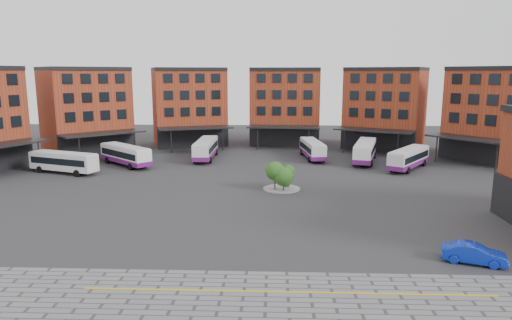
{
  "coord_description": "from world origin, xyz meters",
  "views": [
    {
      "loc": [
        1.05,
        -40.66,
        13.56
      ],
      "look_at": [
        -0.95,
        9.42,
        4.0
      ],
      "focal_mm": 32.0,
      "sensor_mm": 36.0,
      "label": 1
    }
  ],
  "objects_px": {
    "bus_c": "(206,149)",
    "bus_b": "(125,155)",
    "bus_a": "(63,161)",
    "tree_island": "(281,175)",
    "blue_car": "(474,254)",
    "bus_f": "(409,158)",
    "bus_d": "(312,149)",
    "bus_e": "(365,151)"
  },
  "relations": [
    {
      "from": "bus_c",
      "to": "bus_b",
      "type": "bearing_deg",
      "value": -152.68
    },
    {
      "from": "tree_island",
      "to": "bus_e",
      "type": "distance_m",
      "value": 22.39
    },
    {
      "from": "bus_f",
      "to": "bus_e",
      "type": "bearing_deg",
      "value": 171.91
    },
    {
      "from": "bus_f",
      "to": "bus_c",
      "type": "bearing_deg",
      "value": -156.55
    },
    {
      "from": "tree_island",
      "to": "bus_c",
      "type": "bearing_deg",
      "value": 121.08
    },
    {
      "from": "bus_a",
      "to": "bus_f",
      "type": "distance_m",
      "value": 48.5
    },
    {
      "from": "blue_car",
      "to": "bus_e",
      "type": "bearing_deg",
      "value": 20.21
    },
    {
      "from": "bus_a",
      "to": "bus_f",
      "type": "height_order",
      "value": "bus_f"
    },
    {
      "from": "bus_e",
      "to": "blue_car",
      "type": "distance_m",
      "value": 38.44
    },
    {
      "from": "bus_c",
      "to": "bus_e",
      "type": "xyz_separation_m",
      "value": [
        25.02,
        -1.51,
        0.04
      ]
    },
    {
      "from": "tree_island",
      "to": "bus_b",
      "type": "xyz_separation_m",
      "value": [
        -22.98,
        13.86,
        -0.18
      ]
    },
    {
      "from": "bus_a",
      "to": "bus_c",
      "type": "height_order",
      "value": "bus_c"
    },
    {
      "from": "bus_d",
      "to": "bus_f",
      "type": "relative_size",
      "value": 1.05
    },
    {
      "from": "bus_a",
      "to": "blue_car",
      "type": "bearing_deg",
      "value": -103.76
    },
    {
      "from": "tree_island",
      "to": "bus_d",
      "type": "distance_m",
      "value": 21.37
    },
    {
      "from": "bus_d",
      "to": "bus_f",
      "type": "bearing_deg",
      "value": -37.44
    },
    {
      "from": "blue_car",
      "to": "bus_a",
      "type": "bearing_deg",
      "value": 76.17
    },
    {
      "from": "bus_d",
      "to": "blue_car",
      "type": "xyz_separation_m",
      "value": [
        8.33,
        -41.05,
        -0.83
      ]
    },
    {
      "from": "bus_e",
      "to": "bus_b",
      "type": "bearing_deg",
      "value": -157.48
    },
    {
      "from": "bus_c",
      "to": "bus_d",
      "type": "relative_size",
      "value": 1.06
    },
    {
      "from": "tree_island",
      "to": "blue_car",
      "type": "height_order",
      "value": "tree_island"
    },
    {
      "from": "bus_c",
      "to": "bus_d",
      "type": "bearing_deg",
      "value": 3.98
    },
    {
      "from": "bus_a",
      "to": "bus_b",
      "type": "bearing_deg",
      "value": -31.04
    },
    {
      "from": "bus_c",
      "to": "bus_f",
      "type": "relative_size",
      "value": 1.11
    },
    {
      "from": "bus_d",
      "to": "bus_f",
      "type": "xyz_separation_m",
      "value": [
        13.16,
        -7.67,
        0.04
      ]
    },
    {
      "from": "bus_b",
      "to": "blue_car",
      "type": "xyz_separation_m",
      "value": [
        36.63,
        -34.21,
        -0.9
      ]
    },
    {
      "from": "bus_f",
      "to": "blue_car",
      "type": "bearing_deg",
      "value": -62.61
    },
    {
      "from": "bus_c",
      "to": "blue_car",
      "type": "xyz_separation_m",
      "value": [
        25.45,
        -39.93,
        -0.96
      ]
    },
    {
      "from": "bus_b",
      "to": "bus_f",
      "type": "height_order",
      "value": "bus_b"
    },
    {
      "from": "bus_d",
      "to": "tree_island",
      "type": "bearing_deg",
      "value": -111.65
    },
    {
      "from": "bus_c",
      "to": "blue_car",
      "type": "height_order",
      "value": "bus_c"
    },
    {
      "from": "bus_b",
      "to": "blue_car",
      "type": "bearing_deg",
      "value": -90.6
    },
    {
      "from": "bus_f",
      "to": "blue_car",
      "type": "xyz_separation_m",
      "value": [
        -4.83,
        -33.39,
        -0.87
      ]
    },
    {
      "from": "bus_c",
      "to": "bus_e",
      "type": "height_order",
      "value": "bus_e"
    },
    {
      "from": "bus_f",
      "to": "bus_d",
      "type": "bearing_deg",
      "value": -174.58
    },
    {
      "from": "bus_a",
      "to": "bus_b",
      "type": "distance_m",
      "value": 8.79
    },
    {
      "from": "bus_d",
      "to": "blue_car",
      "type": "height_order",
      "value": "bus_d"
    },
    {
      "from": "bus_b",
      "to": "bus_c",
      "type": "distance_m",
      "value": 12.56
    },
    {
      "from": "bus_a",
      "to": "bus_d",
      "type": "relative_size",
      "value": 1.0
    },
    {
      "from": "bus_c",
      "to": "blue_car",
      "type": "bearing_deg",
      "value": -57.26
    },
    {
      "from": "bus_b",
      "to": "bus_d",
      "type": "distance_m",
      "value": 29.12
    },
    {
      "from": "tree_island",
      "to": "bus_a",
      "type": "height_order",
      "value": "tree_island"
    }
  ]
}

